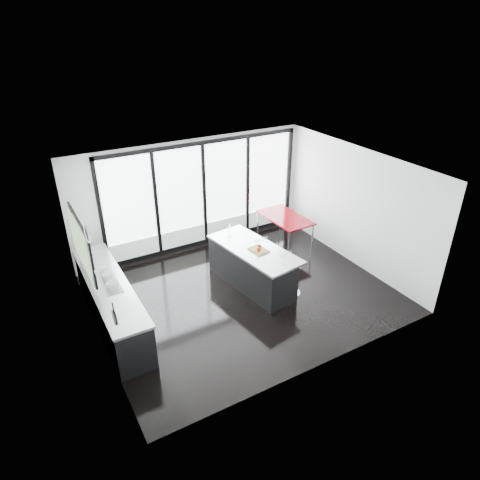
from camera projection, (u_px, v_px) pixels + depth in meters
floor at (243, 294)px, 9.25m from camera, size 6.00×5.00×0.00m
ceiling at (243, 169)px, 7.94m from camera, size 6.00×5.00×0.00m
wall_back at (203, 199)px, 10.66m from camera, size 6.00×0.09×2.80m
wall_front at (323, 300)px, 6.67m from camera, size 6.00×0.00×2.80m
wall_left at (87, 261)px, 7.42m from camera, size 0.26×5.00×2.80m
wall_right at (355, 207)px, 9.91m from camera, size 0.00×5.00×2.80m
counter_cabinets at (112, 303)px, 8.16m from camera, size 0.69×3.24×1.36m
island at (251, 267)px, 9.34m from camera, size 1.26×2.35×1.19m
bar_stool_near at (291, 279)px, 9.10m from camera, size 0.57×0.57×0.71m
bar_stool_far at (264, 264)px, 9.64m from camera, size 0.48×0.48×0.73m
red_table at (284, 231)px, 11.06m from camera, size 0.89×1.49×0.79m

